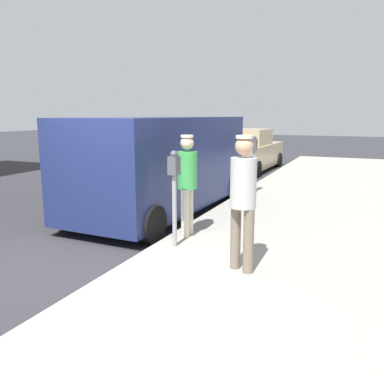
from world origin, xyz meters
name	(u,v)px	position (x,y,z in m)	size (l,w,h in m)	color
ground_plane	(71,261)	(0.00, 0.00, 0.00)	(80.00, 80.00, 0.00)	#2D2D33
sidewalk_slab	(306,297)	(3.50, 0.00, 0.07)	(5.00, 32.00, 0.15)	#9E998E
parking_meter_near	(174,182)	(1.35, 0.87, 1.18)	(0.14, 0.18, 1.52)	gray
parking_meter_far	(254,155)	(1.35, 5.57, 1.18)	(0.14, 0.18, 1.52)	gray
pedestrian_in_gray	(243,194)	(2.61, 0.33, 1.19)	(0.34, 0.34, 1.80)	#726656
pedestrian_in_green	(187,179)	(1.29, 1.48, 1.14)	(0.34, 0.36, 1.72)	beige
parked_van	(163,162)	(-0.15, 3.34, 1.15)	(2.29, 5.27, 2.15)	navy
parked_sedan_ahead	(247,152)	(-0.31, 10.81, 0.75)	(2.04, 4.45, 1.65)	tan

